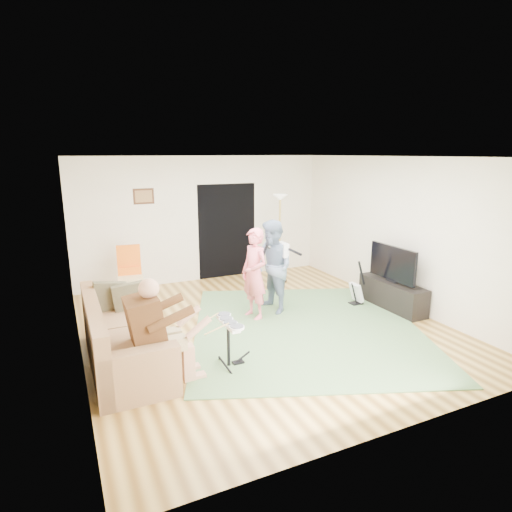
{
  "coord_description": "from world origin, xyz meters",
  "views": [
    {
      "loc": [
        -2.86,
        -5.85,
        2.76
      ],
      "look_at": [
        0.01,
        0.3,
        1.12
      ],
      "focal_mm": 30.0,
      "sensor_mm": 36.0,
      "label": 1
    }
  ],
  "objects_px": {
    "torchiere_lamp": "(280,223)",
    "television": "(393,263)",
    "dining_chair": "(130,283)",
    "drum_kit": "(229,346)",
    "sofa": "(119,344)",
    "guitarist": "(273,267)",
    "tv_cabinet": "(392,295)",
    "guitar_spare": "(357,292)",
    "singer": "(254,274)"
  },
  "relations": [
    {
      "from": "singer",
      "to": "tv_cabinet",
      "type": "bearing_deg",
      "value": 62.07
    },
    {
      "from": "television",
      "to": "dining_chair",
      "type": "bearing_deg",
      "value": 150.82
    },
    {
      "from": "drum_kit",
      "to": "torchiere_lamp",
      "type": "height_order",
      "value": "torchiere_lamp"
    },
    {
      "from": "drum_kit",
      "to": "dining_chair",
      "type": "height_order",
      "value": "dining_chair"
    },
    {
      "from": "guitar_spare",
      "to": "television",
      "type": "bearing_deg",
      "value": -45.5
    },
    {
      "from": "guitar_spare",
      "to": "television",
      "type": "height_order",
      "value": "television"
    },
    {
      "from": "tv_cabinet",
      "to": "television",
      "type": "bearing_deg",
      "value": 180.0
    },
    {
      "from": "sofa",
      "to": "singer",
      "type": "bearing_deg",
      "value": 18.51
    },
    {
      "from": "guitarist",
      "to": "dining_chair",
      "type": "distance_m",
      "value": 2.74
    },
    {
      "from": "sofa",
      "to": "guitarist",
      "type": "bearing_deg",
      "value": 18.26
    },
    {
      "from": "dining_chair",
      "to": "tv_cabinet",
      "type": "xyz_separation_m",
      "value": [
        4.25,
        -2.35,
        -0.13
      ]
    },
    {
      "from": "sofa",
      "to": "torchiere_lamp",
      "type": "bearing_deg",
      "value": 33.7
    },
    {
      "from": "tv_cabinet",
      "to": "guitar_spare",
      "type": "bearing_deg",
      "value": 137.75
    },
    {
      "from": "sofa",
      "to": "tv_cabinet",
      "type": "height_order",
      "value": "sofa"
    },
    {
      "from": "guitar_spare",
      "to": "dining_chair",
      "type": "distance_m",
      "value": 4.25
    },
    {
      "from": "singer",
      "to": "guitarist",
      "type": "relative_size",
      "value": 0.95
    },
    {
      "from": "singer",
      "to": "guitarist",
      "type": "xyz_separation_m",
      "value": [
        0.41,
        0.12,
        0.04
      ]
    },
    {
      "from": "guitar_spare",
      "to": "torchiere_lamp",
      "type": "relative_size",
      "value": 0.44
    },
    {
      "from": "guitarist",
      "to": "torchiere_lamp",
      "type": "bearing_deg",
      "value": 140.46
    },
    {
      "from": "guitar_spare",
      "to": "tv_cabinet",
      "type": "xyz_separation_m",
      "value": [
        0.47,
        -0.42,
        0.01
      ]
    },
    {
      "from": "sofa",
      "to": "guitarist",
      "type": "height_order",
      "value": "guitarist"
    },
    {
      "from": "drum_kit",
      "to": "singer",
      "type": "bearing_deg",
      "value": 54.11
    },
    {
      "from": "guitar_spare",
      "to": "drum_kit",
      "type": "bearing_deg",
      "value": -158.16
    },
    {
      "from": "torchiere_lamp",
      "to": "television",
      "type": "xyz_separation_m",
      "value": [
        1.03,
        -2.34,
        -0.46
      ]
    },
    {
      "from": "dining_chair",
      "to": "tv_cabinet",
      "type": "relative_size",
      "value": 0.76
    },
    {
      "from": "sofa",
      "to": "singer",
      "type": "xyz_separation_m",
      "value": [
        2.34,
        0.78,
        0.48
      ]
    },
    {
      "from": "guitarist",
      "to": "tv_cabinet",
      "type": "bearing_deg",
      "value": 61.86
    },
    {
      "from": "guitarist",
      "to": "television",
      "type": "xyz_separation_m",
      "value": [
        2.01,
        -0.76,
        0.03
      ]
    },
    {
      "from": "drum_kit",
      "to": "television",
      "type": "xyz_separation_m",
      "value": [
        3.45,
        0.79,
        0.56
      ]
    },
    {
      "from": "singer",
      "to": "dining_chair",
      "type": "bearing_deg",
      "value": -147.01
    },
    {
      "from": "singer",
      "to": "torchiere_lamp",
      "type": "height_order",
      "value": "torchiere_lamp"
    },
    {
      "from": "drum_kit",
      "to": "television",
      "type": "height_order",
      "value": "television"
    },
    {
      "from": "sofa",
      "to": "guitar_spare",
      "type": "distance_m",
      "value": 4.37
    },
    {
      "from": "dining_chair",
      "to": "tv_cabinet",
      "type": "height_order",
      "value": "dining_chair"
    },
    {
      "from": "singer",
      "to": "sofa",
      "type": "bearing_deg",
      "value": -84.85
    },
    {
      "from": "guitar_spare",
      "to": "dining_chair",
      "type": "bearing_deg",
      "value": 153.07
    },
    {
      "from": "drum_kit",
      "to": "dining_chair",
      "type": "xyz_separation_m",
      "value": [
        -0.75,
        3.14,
        0.09
      ]
    },
    {
      "from": "drum_kit",
      "to": "tv_cabinet",
      "type": "bearing_deg",
      "value": 12.74
    },
    {
      "from": "torchiere_lamp",
      "to": "dining_chair",
      "type": "xyz_separation_m",
      "value": [
        -3.17,
        0.01,
        -0.92
      ]
    },
    {
      "from": "singer",
      "to": "tv_cabinet",
      "type": "xyz_separation_m",
      "value": [
        2.46,
        -0.64,
        -0.53
      ]
    },
    {
      "from": "drum_kit",
      "to": "tv_cabinet",
      "type": "xyz_separation_m",
      "value": [
        3.5,
        0.79,
        -0.04
      ]
    },
    {
      "from": "sofa",
      "to": "dining_chair",
      "type": "height_order",
      "value": "dining_chair"
    },
    {
      "from": "sofa",
      "to": "guitarist",
      "type": "xyz_separation_m",
      "value": [
        2.74,
        0.91,
        0.52
      ]
    },
    {
      "from": "guitarist",
      "to": "drum_kit",
      "type": "bearing_deg",
      "value": -50.62
    },
    {
      "from": "tv_cabinet",
      "to": "television",
      "type": "height_order",
      "value": "television"
    },
    {
      "from": "sofa",
      "to": "torchiere_lamp",
      "type": "xyz_separation_m",
      "value": [
        3.72,
        2.48,
        1.01
      ]
    },
    {
      "from": "drum_kit",
      "to": "torchiere_lamp",
      "type": "xyz_separation_m",
      "value": [
        2.42,
        3.13,
        1.01
      ]
    },
    {
      "from": "drum_kit",
      "to": "guitarist",
      "type": "relative_size",
      "value": 0.41
    },
    {
      "from": "dining_chair",
      "to": "television",
      "type": "relative_size",
      "value": 0.98
    },
    {
      "from": "torchiere_lamp",
      "to": "dining_chair",
      "type": "relative_size",
      "value": 1.78
    }
  ]
}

